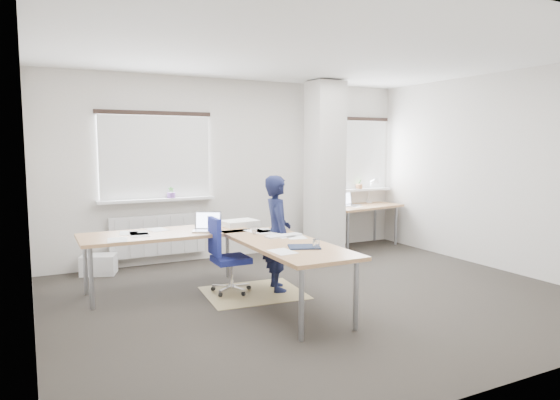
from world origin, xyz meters
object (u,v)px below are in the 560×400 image
desk_main (226,240)px  person (277,233)px  task_chair (228,272)px  desk_side (363,208)px

desk_main → person: bearing=3.9°
desk_main → person: size_ratio=1.84×
task_chair → person: size_ratio=0.65×
desk_main → task_chair: desk_main is taller
desk_main → desk_side: size_ratio=1.74×
desk_side → person: bearing=-156.3°
person → desk_side: bearing=-43.6°
desk_main → task_chair: bearing=64.5°
task_chair → person: bearing=-13.4°
desk_main → desk_side: bearing=28.5°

